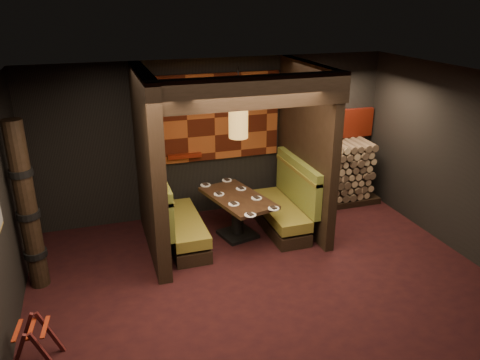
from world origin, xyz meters
name	(u,v)px	position (x,y,z in m)	size (l,w,h in m)	color
floor	(268,289)	(0.00, 0.00, -0.01)	(6.50, 5.50, 0.02)	black
ceiling	(274,84)	(0.00, 0.00, 2.86)	(6.50, 5.50, 0.02)	black
wall_back	(215,138)	(0.00, 2.76, 1.43)	(6.50, 0.02, 2.85)	black
wall_front	(402,330)	(0.00, -2.76, 1.43)	(6.50, 0.02, 2.85)	black
wall_right	(474,169)	(3.26, 0.00, 1.43)	(0.02, 5.50, 2.85)	black
partition_left	(149,165)	(-1.35, 1.65, 1.43)	(0.20, 2.20, 2.85)	black
partition_right	(306,148)	(1.30, 1.70, 1.43)	(0.15, 2.10, 2.85)	black
header_beam	(252,92)	(-0.02, 0.70, 2.63)	(2.85, 0.18, 0.44)	black
tapa_back_panel	(214,117)	(-0.02, 2.71, 1.82)	(2.40, 0.06, 1.55)	brown
tapa_side_panel	(153,135)	(-1.23, 1.82, 1.85)	(0.04, 1.85, 1.45)	brown
lacquer_shelf	(185,156)	(-0.60, 2.65, 1.18)	(0.60, 0.12, 0.07)	#621709
booth_bench_left	(177,222)	(-0.96, 1.65, 0.40)	(0.68, 1.60, 1.14)	black
booth_bench_right	(285,207)	(0.93, 1.65, 0.40)	(0.68, 1.60, 1.14)	black
dining_table	(238,209)	(0.06, 1.61, 0.50)	(1.07, 1.53, 0.73)	black
place_settings	(238,196)	(0.06, 1.61, 0.74)	(0.96, 1.67, 0.03)	white
pendant_lamp	(238,123)	(0.06, 1.56, 1.99)	(0.30, 0.30, 1.09)	olive
luggage_rack	(34,343)	(-2.97, -0.58, 0.30)	(0.60, 0.45, 0.61)	#441514
totem_column	(27,208)	(-3.05, 1.10, 1.19)	(0.31, 0.31, 2.40)	black
firewood_stack	(335,174)	(2.29, 2.35, 0.61)	(1.73, 0.70, 1.22)	black
mosaic_header	(330,125)	(2.29, 2.68, 1.50)	(1.83, 0.10, 0.56)	maroon
bay_front_post	(304,143)	(1.39, 1.96, 1.43)	(0.08, 0.08, 2.85)	black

